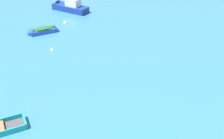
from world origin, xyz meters
name	(u,v)px	position (x,y,z in m)	size (l,w,h in m)	color
rowboat_blue_distant_center	(39,31)	(-9.85, 28.04, 0.32)	(3.37, 3.09, 1.11)	gray
motor_launch_deep_blue_cluster_inner	(68,6)	(-9.45, 36.32, 0.57)	(5.97, 3.29, 2.02)	navy
mooring_buoy_midfield	(52,50)	(-6.70, 24.46, 0.00)	(0.34, 0.34, 0.34)	silver
mooring_buoy_between_boats_right	(65,23)	(-8.15, 31.82, 0.00)	(0.46, 0.46, 0.46)	silver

